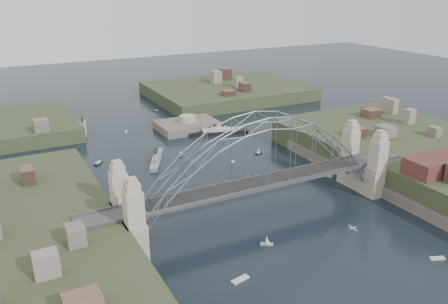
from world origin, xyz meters
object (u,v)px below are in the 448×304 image
at_px(fort_island, 188,130).
at_px(ocean_liner, 219,132).
at_px(wharf_shed, 442,163).
at_px(naval_cruiser_near, 157,159).
at_px(bridge, 261,167).
at_px(naval_cruiser_far, 83,127).

distance_m(fort_island, ocean_liner, 13.00).
xyz_separation_m(wharf_shed, naval_cruiser_near, (-53.61, 58.40, -9.16)).
height_order(bridge, fort_island, bridge).
relative_size(wharf_shed, ocean_liner, 0.93).
bearing_deg(ocean_liner, naval_cruiser_near, -152.62).
distance_m(naval_cruiser_far, ocean_liner, 51.16).
bearing_deg(wharf_shed, ocean_liner, 108.31).
bearing_deg(fort_island, naval_cruiser_far, 152.53).
bearing_deg(naval_cruiser_far, fort_island, -27.47).
relative_size(fort_island, wharf_shed, 1.10).
bearing_deg(bridge, naval_cruiser_near, 102.21).
distance_m(bridge, naval_cruiser_far, 91.71).
height_order(naval_cruiser_near, naval_cruiser_far, naval_cruiser_far).
bearing_deg(fort_island, ocean_liner, -53.73).
height_order(fort_island, wharf_shed, wharf_shed).
xyz_separation_m(fort_island, naval_cruiser_near, (-21.61, -25.60, 1.18)).
bearing_deg(bridge, ocean_liner, 71.73).
bearing_deg(naval_cruiser_far, ocean_liner, -33.90).
xyz_separation_m(bridge, fort_island, (12.00, 70.00, -12.66)).
height_order(wharf_shed, naval_cruiser_far, wharf_shed).
xyz_separation_m(wharf_shed, ocean_liner, (-24.34, 73.56, -9.18)).
xyz_separation_m(bridge, ocean_liner, (19.66, 59.56, -11.50)).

